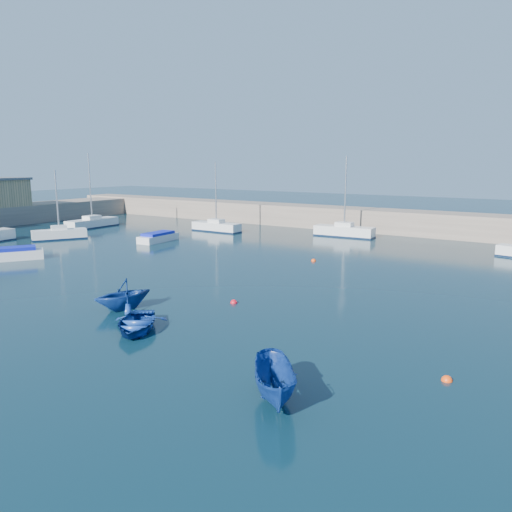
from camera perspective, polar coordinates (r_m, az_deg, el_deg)
The scene contains 13 objects.
back_wall at distance 61.12m, azimuth 12.29°, elevation 4.09°, with size 96.00×4.50×2.60m, color #7D6D5F.
sailboat_3 at distance 56.74m, azimuth -21.55°, elevation 2.37°, with size 3.93×5.48×7.27m.
sailboat_4 at distance 65.67m, azimuth -18.20°, elevation 3.63°, with size 2.33×7.08×9.10m.
sailboat_5 at distance 59.09m, azimuth -4.55°, elevation 3.38°, with size 6.16×1.76×8.12m.
sailboat_6 at distance 55.60m, azimuth 10.04°, elevation 2.85°, with size 6.64×2.20×8.67m.
motorboat_1 at distance 46.35m, azimuth -25.89°, elevation 0.23°, with size 3.64×4.60×1.09m.
motorboat_2 at distance 52.33m, azimuth -11.12°, elevation 2.13°, with size 2.03×4.86×0.98m.
dinghy_center at distance 25.04m, azimuth -13.55°, elevation -7.49°, with size 2.67×3.73×0.77m, color navy.
dinghy_left at distance 28.62m, azimuth -14.97°, elevation -4.28°, with size 2.81×3.25×1.71m, color navy.
dinghy_right at distance 17.47m, azimuth 2.25°, elevation -14.25°, with size 1.37×3.64×1.41m, color navy.
buoy_1 at distance 29.15m, azimuth -2.54°, elevation -5.39°, with size 0.42×0.42×0.42m, color red.
buoy_2 at distance 20.56m, azimuth 20.97°, elevation -13.17°, with size 0.42×0.42×0.42m, color #FF440D.
buoy_3 at distance 41.53m, azimuth 6.60°, elevation -0.58°, with size 0.40×0.40×0.40m, color #FF440D.
Camera 1 is at (21.84, -10.69, 8.07)m, focal length 35.00 mm.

